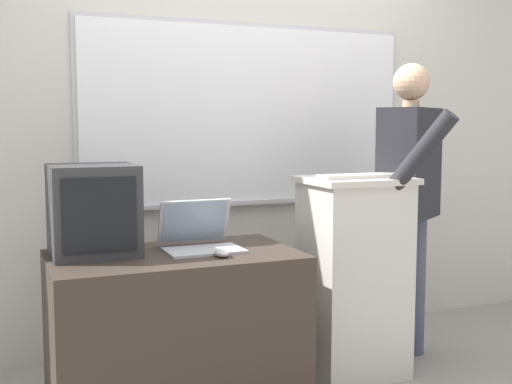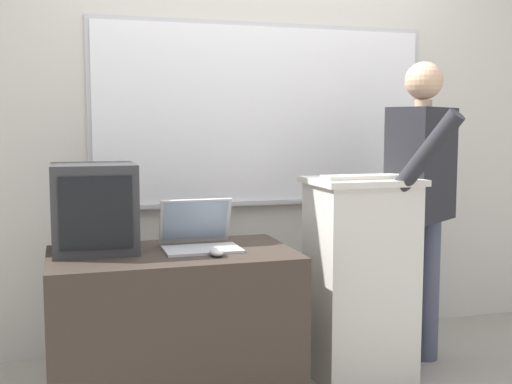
% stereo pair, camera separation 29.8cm
% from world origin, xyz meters
% --- Properties ---
extents(back_wall, '(6.40, 0.17, 2.79)m').
position_xyz_m(back_wall, '(0.00, 1.17, 1.39)').
color(back_wall, beige).
rests_on(back_wall, ground_plane).
extents(lectern_podium, '(0.52, 0.44, 1.03)m').
position_xyz_m(lectern_podium, '(0.30, 0.37, 0.52)').
color(lectern_podium, beige).
rests_on(lectern_podium, ground_plane).
extents(side_desk, '(1.09, 0.65, 0.72)m').
position_xyz_m(side_desk, '(-0.67, 0.31, 0.36)').
color(side_desk, '#382D26').
rests_on(side_desk, ground_plane).
extents(person_presenter, '(0.58, 0.71, 1.62)m').
position_xyz_m(person_presenter, '(0.68, 0.43, 0.93)').
color(person_presenter, '#474C60').
rests_on(person_presenter, ground_plane).
extents(laptop, '(0.35, 0.31, 0.22)m').
position_xyz_m(laptop, '(-0.53, 0.37, 0.79)').
color(laptop, '#B7BABF').
rests_on(laptop, side_desk).
extents(wireless_keyboard, '(0.43, 0.12, 0.02)m').
position_xyz_m(wireless_keyboard, '(0.29, 0.32, 1.04)').
color(wireless_keyboard, beige).
rests_on(wireless_keyboard, lectern_podium).
extents(computer_mouse_by_laptop, '(0.06, 0.10, 0.03)m').
position_xyz_m(computer_mouse_by_laptop, '(-0.50, 0.15, 0.74)').
color(computer_mouse_by_laptop, silver).
rests_on(computer_mouse_by_laptop, side_desk).
extents(crt_monitor, '(0.37, 0.38, 0.40)m').
position_xyz_m(crt_monitor, '(-1.00, 0.42, 0.92)').
color(crt_monitor, '#333335').
rests_on(crt_monitor, side_desk).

